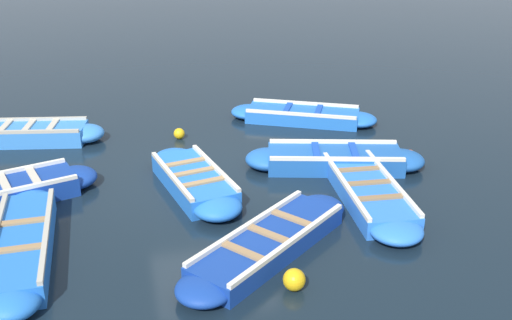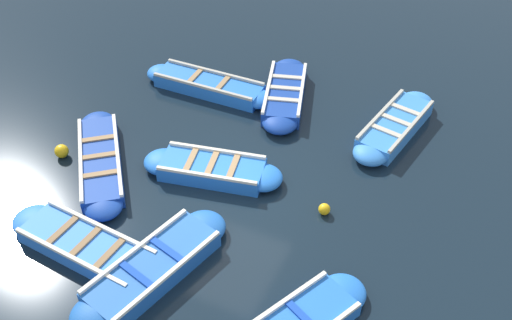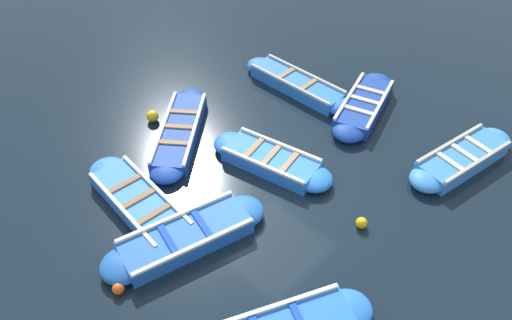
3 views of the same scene
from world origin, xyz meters
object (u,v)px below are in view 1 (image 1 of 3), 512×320
(boat_centre, at_px, (30,134))
(boat_stern_in, at_px, (194,181))
(buoy_white_drifting, at_px, (179,134))
(boat_outer_left, at_px, (335,159))
(boat_broadside, at_px, (368,191))
(buoy_orange_near, at_px, (409,155))
(buoy_yellow_far, at_px, (294,280))
(boat_alongside, at_px, (269,243))
(boat_tucked, at_px, (303,115))
(boat_far_corner, at_px, (23,245))
(boat_mid_row, at_px, (6,192))

(boat_centre, bearing_deg, boat_stern_in, 45.25)
(buoy_white_drifting, bearing_deg, boat_outer_left, 51.11)
(boat_broadside, distance_m, boat_stern_in, 3.31)
(buoy_orange_near, bearing_deg, buoy_yellow_far, -43.92)
(boat_alongside, height_order, boat_outer_left, boat_outer_left)
(boat_centre, distance_m, boat_tucked, 6.55)
(boat_outer_left, bearing_deg, boat_centre, -115.13)
(boat_centre, distance_m, buoy_orange_near, 8.59)
(boat_far_corner, distance_m, buoy_yellow_far, 4.31)
(boat_alongside, bearing_deg, boat_broadside, 121.03)
(boat_far_corner, distance_m, boat_tucked, 7.88)
(boat_mid_row, distance_m, buoy_yellow_far, 5.86)
(boat_mid_row, height_order, boat_centre, boat_centre)
(boat_stern_in, xyz_separation_m, boat_alongside, (2.50, 0.85, -0.02))
(boat_far_corner, distance_m, buoy_white_drifting, 5.35)
(boat_alongside, distance_m, buoy_yellow_far, 1.05)
(boat_broadside, relative_size, boat_far_corner, 1.01)
(boat_centre, bearing_deg, boat_tucked, 89.09)
(buoy_orange_near, bearing_deg, boat_far_corner, -74.97)
(boat_centre, bearing_deg, buoy_orange_near, 69.64)
(boat_alongside, relative_size, boat_far_corner, 0.93)
(boat_far_corner, height_order, buoy_yellow_far, boat_far_corner)
(boat_far_corner, bearing_deg, buoy_white_drifting, 146.37)
(boat_mid_row, bearing_deg, boat_centre, 177.94)
(boat_tucked, bearing_deg, boat_alongside, -22.30)
(boat_outer_left, relative_size, buoy_orange_near, 15.70)
(boat_broadside, relative_size, buoy_yellow_far, 11.69)
(boat_tucked, height_order, buoy_white_drifting, boat_tucked)
(boat_alongside, distance_m, boat_far_corner, 3.87)
(boat_mid_row, bearing_deg, boat_broadside, 77.54)
(boat_alongside, relative_size, buoy_yellow_far, 10.74)
(boat_alongside, relative_size, buoy_white_drifting, 13.79)
(boat_far_corner, relative_size, buoy_white_drifting, 14.81)
(boat_stern_in, bearing_deg, boat_far_corner, -59.74)
(boat_tucked, height_order, buoy_yellow_far, boat_tucked)
(buoy_white_drifting, bearing_deg, boat_alongside, 8.95)
(boat_far_corner, xyz_separation_m, buoy_white_drifting, (-4.46, 2.96, -0.06))
(boat_far_corner, bearing_deg, buoy_orange_near, 105.03)
(boat_alongside, bearing_deg, boat_stern_in, -161.22)
(boat_far_corner, height_order, buoy_white_drifting, boat_far_corner)
(boat_mid_row, bearing_deg, buoy_white_drifting, 124.99)
(boat_stern_in, xyz_separation_m, buoy_orange_near, (-0.34, 4.70, -0.06))
(boat_broadside, bearing_deg, buoy_orange_near, 132.95)
(boat_tucked, bearing_deg, boat_mid_row, -66.34)
(boat_broadside, bearing_deg, boat_far_corner, -84.64)
(boat_tucked, bearing_deg, buoy_orange_near, 27.48)
(buoy_yellow_far, bearing_deg, buoy_white_drifting, -171.55)
(boat_outer_left, height_order, buoy_orange_near, boat_outer_left)
(boat_tucked, bearing_deg, buoy_white_drifting, -81.44)
(boat_centre, relative_size, buoy_orange_near, 14.28)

